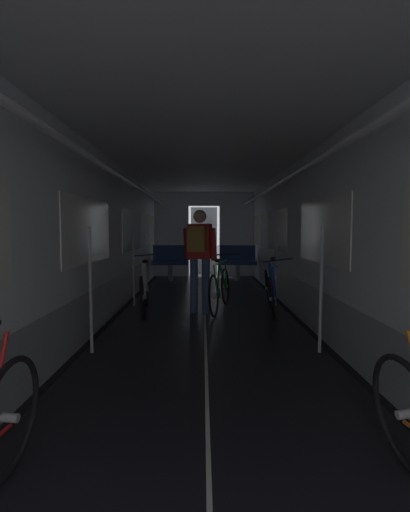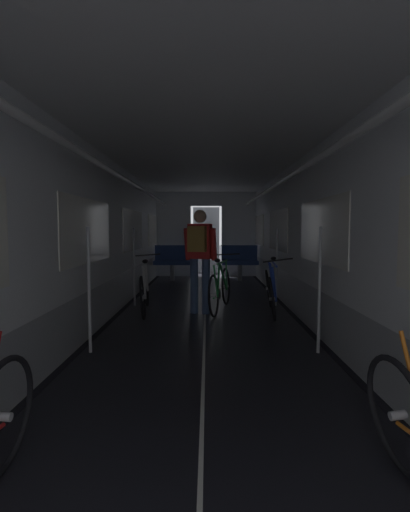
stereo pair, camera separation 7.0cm
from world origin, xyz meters
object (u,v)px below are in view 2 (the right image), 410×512
bench_seat_far_left (172,259)px  bench_seat_far_right (240,259)px  bicycle_blue (270,290)px  bicycle_white (145,289)px  bicycle_green_in_aisle (220,288)px  person_cyclist_aisle (200,251)px

bench_seat_far_left → bench_seat_far_right: size_ratio=1.00×
bicycle_blue → bicycle_white: (-2.07, 0.07, 0.00)m
bench_seat_far_left → bicycle_green_in_aisle: bench_seat_far_left is taller
person_cyclist_aisle → bicycle_green_in_aisle: (0.35, 0.26, -0.63)m
bicycle_white → bench_seat_far_left: bearing=88.6°
bicycle_blue → bench_seat_far_left: bearing=116.3°
bench_seat_far_left → person_cyclist_aisle: person_cyclist_aisle is taller
bicycle_green_in_aisle → person_cyclist_aisle: bearing=-142.8°
bench_seat_far_left → bicycle_green_in_aisle: 3.93m
bench_seat_far_right → person_cyclist_aisle: size_ratio=0.58×
bicycle_blue → person_cyclist_aisle: 1.32m
bench_seat_far_right → person_cyclist_aisle: (-0.99, -4.02, 0.45)m
bicycle_white → bicycle_green_in_aisle: bearing=7.4°
bench_seat_far_right → bicycle_green_in_aisle: bench_seat_far_right is taller
bench_seat_far_left → bicycle_green_in_aisle: size_ratio=0.59×
person_cyclist_aisle → bench_seat_far_left: bearing=101.5°
bicycle_green_in_aisle → bench_seat_far_left: bearing=107.2°
bicycle_blue → person_cyclist_aisle: bearing=-178.4°
bicycle_green_in_aisle → bicycle_white: bearing=-172.6°
bicycle_blue → bicycle_green_in_aisle: bearing=164.2°
bench_seat_far_left → bicycle_white: 3.92m
bench_seat_far_right → person_cyclist_aisle: bearing=-103.8°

